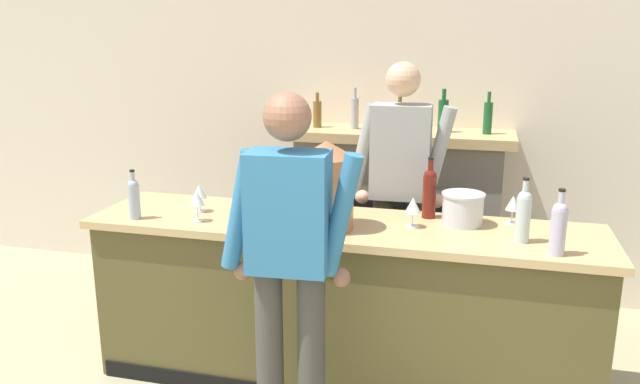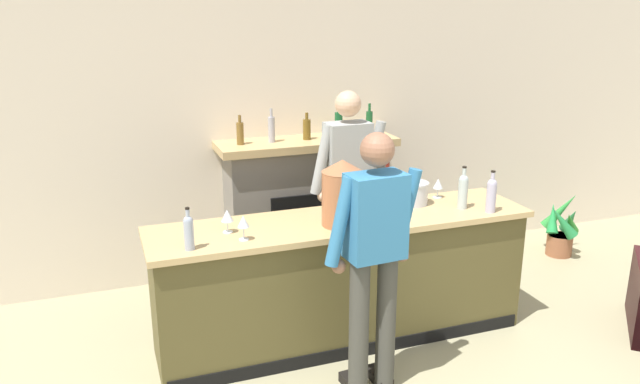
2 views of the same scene
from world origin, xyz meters
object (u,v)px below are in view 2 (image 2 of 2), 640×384
at_px(potted_plant_corner, 561,228).
at_px(wine_bottle_merlot_tall, 387,184).
at_px(fireplace_stone, 307,206).
at_px(person_bartender, 347,190).
at_px(wine_bottle_rose_blush, 491,194).
at_px(wine_glass_near_bucket, 243,222).
at_px(wine_glass_front_left, 438,184).
at_px(wine_bottle_port_short, 463,190).
at_px(wine_glass_front_right, 227,216).
at_px(wine_bottle_chardonnay_pale, 189,231).
at_px(copper_dispenser, 342,192).
at_px(ice_bucket_steel, 414,193).
at_px(person_customer, 374,255).
at_px(wine_glass_mid_counter, 390,197).

bearing_deg(potted_plant_corner, wine_bottle_merlot_tall, -166.23).
bearing_deg(wine_bottle_merlot_tall, potted_plant_corner, 13.77).
xyz_separation_m(fireplace_stone, person_bartender, (0.11, -0.73, 0.36)).
relative_size(wine_bottle_rose_blush, wine_glass_near_bucket, 1.88).
bearing_deg(wine_bottle_merlot_tall, wine_glass_front_left, -0.58).
bearing_deg(wine_bottle_port_short, wine_glass_front_right, 177.00).
relative_size(person_bartender, wine_bottle_chardonnay_pale, 6.44).
bearing_deg(copper_dispenser, ice_bucket_steel, 19.67).
distance_m(wine_bottle_chardonnay_pale, wine_glass_near_bucket, 0.37).
bearing_deg(wine_glass_front_left, wine_bottle_rose_blush, -67.82).
relative_size(person_customer, wine_glass_front_right, 10.64).
height_order(person_customer, wine_bottle_port_short, person_customer).
height_order(person_customer, copper_dispenser, person_customer).
relative_size(potted_plant_corner, wine_bottle_rose_blush, 1.99).
xyz_separation_m(copper_dispenser, wine_glass_front_right, (-0.80, 0.12, -0.12)).
xyz_separation_m(person_bartender, wine_glass_mid_counter, (0.14, -0.51, 0.07)).
xyz_separation_m(wine_glass_near_bucket, wine_glass_mid_counter, (1.18, 0.20, -0.01)).
relative_size(wine_bottle_chardonnay_pale, wine_glass_near_bucket, 1.64).
height_order(potted_plant_corner, wine_glass_mid_counter, wine_glass_mid_counter).
height_order(person_customer, wine_bottle_merlot_tall, person_customer).
distance_m(person_bartender, wine_bottle_merlot_tall, 0.39).
xyz_separation_m(person_bartender, ice_bucket_steel, (0.40, -0.40, 0.04)).
xyz_separation_m(person_bartender, wine_bottle_merlot_tall, (0.21, -0.31, 0.11)).
xyz_separation_m(potted_plant_corner, wine_glass_near_bucket, (-3.52, -0.95, 0.81)).
height_order(copper_dispenser, wine_glass_near_bucket, copper_dispenser).
bearing_deg(ice_bucket_steel, fireplace_stone, 114.21).
distance_m(ice_bucket_steel, wine_bottle_chardonnay_pale, 1.84).
bearing_deg(fireplace_stone, wine_bottle_port_short, -59.15).
distance_m(fireplace_stone, wine_glass_front_right, 1.66).
height_order(copper_dispenser, wine_bottle_rose_blush, copper_dispenser).
bearing_deg(wine_bottle_chardonnay_pale, wine_glass_near_bucket, 7.05).
bearing_deg(wine_bottle_port_short, wine_bottle_chardonnay_pale, -176.49).
distance_m(potted_plant_corner, wine_bottle_port_short, 2.15).
height_order(fireplace_stone, person_customer, person_customer).
distance_m(wine_bottle_port_short, wine_glass_front_left, 0.31).
bearing_deg(copper_dispenser, wine_glass_front_right, 171.40).
height_order(wine_bottle_merlot_tall, wine_bottle_rose_blush, wine_bottle_merlot_tall).
bearing_deg(copper_dispenser, fireplace_stone, 81.67).
xyz_separation_m(potted_plant_corner, wine_bottle_rose_blush, (-1.63, -1.02, 0.83)).
height_order(fireplace_stone, wine_bottle_chardonnay_pale, fireplace_stone).
xyz_separation_m(person_customer, wine_bottle_chardonnay_pale, (-1.07, 0.50, 0.12)).
distance_m(fireplace_stone, person_customer, 2.01).
height_order(wine_glass_front_right, wine_glass_mid_counter, wine_glass_mid_counter).
bearing_deg(wine_bottle_chardonnay_pale, copper_dispenser, 5.36).
xyz_separation_m(copper_dispenser, wine_bottle_port_short, (1.01, 0.03, -0.09)).
height_order(ice_bucket_steel, wine_glass_front_right, ice_bucket_steel).
xyz_separation_m(copper_dispenser, ice_bucket_steel, (0.71, 0.25, -0.15)).
bearing_deg(ice_bucket_steel, wine_bottle_merlot_tall, 155.36).
distance_m(wine_bottle_rose_blush, wine_glass_near_bucket, 1.89).
relative_size(fireplace_stone, wine_bottle_port_short, 4.91).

